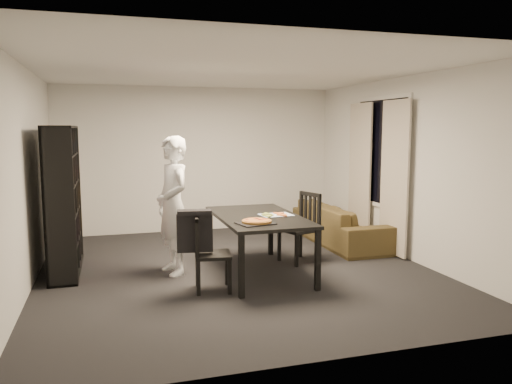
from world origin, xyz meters
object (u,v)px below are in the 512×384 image
object	(u,v)px
dining_table	(258,221)
chair_left	(205,248)
person	(173,206)
sofa	(341,224)
bookshelf	(64,199)
pepperoni_pizza	(257,221)
chair_right	(304,222)
baking_tray	(256,223)

from	to	relation	value
dining_table	chair_left	bearing A→B (deg)	-148.02
dining_table	person	distance (m)	1.11
chair_left	sofa	world-z (taller)	chair_left
bookshelf	pepperoni_pizza	xyz separation A→B (m)	(2.22, -1.34, -0.16)
chair_right	baking_tray	size ratio (longest dim) A/B	2.43
person	pepperoni_pizza	bearing A→B (deg)	31.22
chair_right	pepperoni_pizza	xyz separation A→B (m)	(-0.97, -0.91, 0.23)
chair_left	chair_right	size ratio (longest dim) A/B	0.91
chair_right	person	xyz separation A→B (m)	(-1.84, -0.08, 0.33)
dining_table	baking_tray	bearing A→B (deg)	-110.16
person	dining_table	bearing A→B (deg)	57.43
dining_table	person	world-z (taller)	person
person	pepperoni_pizza	world-z (taller)	person
chair_right	pepperoni_pizza	distance (m)	1.35
bookshelf	sofa	size ratio (longest dim) A/B	0.87
chair_left	person	size ratio (longest dim) A/B	0.50
dining_table	chair_left	size ratio (longest dim) A/B	2.07
baking_tray	bookshelf	bearing A→B (deg)	148.11
chair_right	pepperoni_pizza	size ratio (longest dim) A/B	2.77
bookshelf	baking_tray	xyz separation A→B (m)	(2.19, -1.36, -0.19)
chair_left	baking_tray	world-z (taller)	chair_left
chair_left	pepperoni_pizza	world-z (taller)	chair_left
bookshelf	dining_table	distance (m)	2.54
chair_left	bookshelf	bearing A→B (deg)	58.67
bookshelf	chair_right	bearing A→B (deg)	-7.71
chair_right	pepperoni_pizza	world-z (taller)	chair_right
chair_right	baking_tray	xyz separation A→B (m)	(-0.99, -0.93, 0.21)
bookshelf	person	world-z (taller)	bookshelf
chair_left	chair_right	xyz separation A→B (m)	(1.58, 0.89, 0.05)
chair_left	person	distance (m)	0.94
dining_table	chair_right	xyz separation A→B (m)	(0.80, 0.41, -0.14)
dining_table	sofa	bearing A→B (deg)	35.09
bookshelf	person	distance (m)	1.44
chair_left	baking_tray	xyz separation A→B (m)	(0.59, -0.04, 0.26)
dining_table	chair_right	bearing A→B (deg)	26.97
baking_tray	sofa	world-z (taller)	baking_tray
bookshelf	baking_tray	world-z (taller)	bookshelf
bookshelf	chair_right	size ratio (longest dim) A/B	1.96
pepperoni_pizza	sofa	distance (m)	2.68
bookshelf	baking_tray	distance (m)	2.59
dining_table	baking_tray	distance (m)	0.57
bookshelf	pepperoni_pizza	distance (m)	2.59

